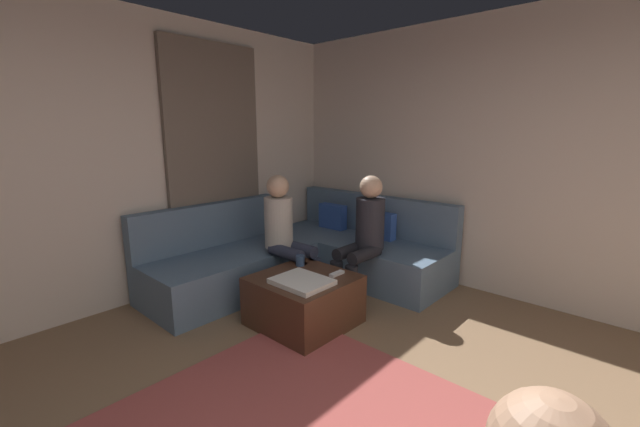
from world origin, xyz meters
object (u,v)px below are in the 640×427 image
(sectional_couch, at_px, (305,255))
(person_on_couch_back, at_px, (364,233))
(ottoman, at_px, (304,300))
(person_on_couch_side, at_px, (285,231))
(coffee_mug, at_px, (300,260))
(game_remote, at_px, (337,274))

(sectional_couch, relative_size, person_on_couch_back, 2.12)
(ottoman, relative_size, person_on_couch_side, 0.63)
(coffee_mug, height_order, person_on_couch_side, person_on_couch_side)
(game_remote, bearing_deg, coffee_mug, -174.29)
(ottoman, bearing_deg, sectional_couch, 133.88)
(sectional_couch, distance_m, person_on_couch_side, 0.58)
(coffee_mug, xyz_separation_m, game_remote, (0.40, 0.04, -0.04))
(coffee_mug, bearing_deg, person_on_couch_side, 158.25)
(game_remote, bearing_deg, sectional_couch, 149.90)
(game_remote, xyz_separation_m, person_on_couch_back, (-0.14, 0.57, 0.23))
(sectional_couch, height_order, coffee_mug, sectional_couch)
(ottoman, bearing_deg, game_remote, 50.71)
(ottoman, distance_m, person_on_couch_side, 0.78)
(person_on_couch_back, bearing_deg, sectional_couch, 4.21)
(coffee_mug, distance_m, person_on_couch_back, 0.69)
(sectional_couch, height_order, person_on_couch_back, person_on_couch_back)
(ottoman, height_order, game_remote, game_remote)
(person_on_couch_back, bearing_deg, ottoman, 86.80)
(game_remote, height_order, person_on_couch_side, person_on_couch_side)
(sectional_couch, bearing_deg, game_remote, -30.10)
(coffee_mug, relative_size, person_on_couch_back, 0.08)
(game_remote, height_order, person_on_couch_back, person_on_couch_back)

